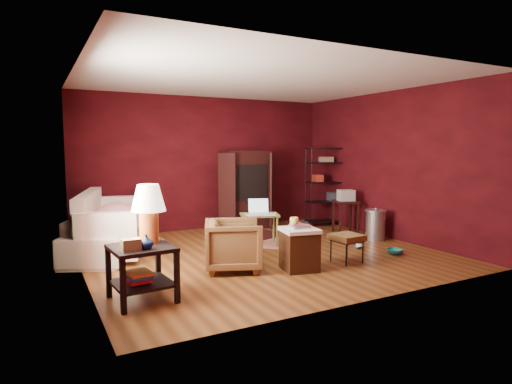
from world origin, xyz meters
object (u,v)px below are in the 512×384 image
at_px(hamper, 299,248).
at_px(wire_shelving, 326,183).
at_px(sofa, 108,226).
at_px(armchair, 233,242).
at_px(side_table, 145,231).
at_px(laptop_desk, 259,217).
at_px(tv_armoire, 245,188).

distance_m(hamper, wire_shelving, 3.72).
distance_m(sofa, armchair, 2.35).
xyz_separation_m(sofa, side_table, (0.05, -2.43, 0.35)).
bearing_deg(sofa, side_table, -154.76).
bearing_deg(armchair, wire_shelving, -34.19).
xyz_separation_m(side_table, laptop_desk, (2.41, 1.71, -0.28)).
bearing_deg(tv_armoire, sofa, -165.73).
bearing_deg(hamper, sofa, 134.21).
relative_size(armchair, side_table, 0.60).
relative_size(side_table, laptop_desk, 1.60).
bearing_deg(armchair, hamper, -96.69).
distance_m(hamper, tv_armoire, 3.30).
bearing_deg(sofa, wire_shelving, -61.54).
relative_size(side_table, hamper, 1.91).
height_order(laptop_desk, wire_shelving, wire_shelving).
bearing_deg(side_table, hamper, 3.03).
bearing_deg(armchair, sofa, 59.17).
bearing_deg(side_table, wire_shelving, 30.86).
bearing_deg(tv_armoire, hamper, -104.57).
xyz_separation_m(hamper, laptop_desk, (0.21, 1.60, 0.20)).
distance_m(sofa, laptop_desk, 2.57).
distance_m(side_table, laptop_desk, 2.97).
bearing_deg(hamper, side_table, -176.97).
relative_size(tv_armoire, wire_shelving, 0.96).
bearing_deg(hamper, armchair, 151.53).
bearing_deg(sofa, armchair, -118.61).
bearing_deg(sofa, laptop_desk, -82.20).
distance_m(sofa, wire_shelving, 4.78).
xyz_separation_m(side_table, hamper, (2.20, 0.12, -0.48)).
relative_size(side_table, wire_shelving, 0.76).
xyz_separation_m(armchair, tv_armoire, (1.54, 2.73, 0.48)).
bearing_deg(wire_shelving, sofa, -161.37).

